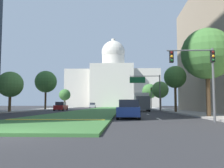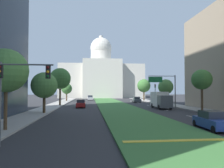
{
  "view_description": "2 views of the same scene",
  "coord_description": "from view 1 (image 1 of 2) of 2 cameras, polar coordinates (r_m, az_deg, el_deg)",
  "views": [
    {
      "loc": [
        4.79,
        -9.34,
        1.23
      ],
      "look_at": [
        2.8,
        32.22,
        4.62
      ],
      "focal_mm": 39.88,
      "sensor_mm": 36.0,
      "label": 1
    },
    {
      "loc": [
        -5.57,
        -5.7,
        3.43
      ],
      "look_at": [
        -0.72,
        41.34,
        4.87
      ],
      "focal_mm": 34.6,
      "sensor_mm": 36.0,
      "label": 2
    }
  ],
  "objects": [
    {
      "name": "street_tree_right_far",
      "position": [
        54.57,
        10.99,
        -1.33
      ],
      "size": [
        3.64,
        3.64,
        6.16
      ],
      "color": "#4C3823",
      "rests_on": "ground_plane"
    },
    {
      "name": "sedan_distant",
      "position": [
        65.54,
        5.56,
        -5.03
      ],
      "size": [
        2.02,
        4.18,
        1.65
      ],
      "color": "#4C5156",
      "rests_on": "ground_plane"
    },
    {
      "name": "street_tree_left_far",
      "position": [
        56.27,
        -14.93,
        0.49
      ],
      "size": [
        4.78,
        4.78,
        8.54
      ],
      "color": "#4C3823",
      "rests_on": "ground_plane"
    },
    {
      "name": "box_truck_delivery",
      "position": [
        43.9,
        6.87,
        -4.04
      ],
      "size": [
        2.4,
        6.4,
        3.2
      ],
      "color": "#4C5156",
      "rests_on": "ground_plane"
    },
    {
      "name": "grass_median",
      "position": [
        55.92,
        -2.19,
        -5.84
      ],
      "size": [
        7.73,
        92.71,
        0.14
      ],
      "primitive_type": "cube",
      "color": "#386B33",
      "rests_on": "ground_plane"
    },
    {
      "name": "ground_plane",
      "position": [
        61.05,
        -1.77,
        -5.81
      ],
      "size": [
        260.0,
        260.0,
        0.0
      ],
      "primitive_type": "plane",
      "color": "#2B2B2D"
    },
    {
      "name": "street_tree_left_mid",
      "position": [
        40.45,
        -22.28,
        -0.1
      ],
      "size": [
        3.87,
        3.87,
        6.16
      ],
      "color": "#4C3823",
      "rests_on": "ground_plane"
    },
    {
      "name": "sedan_midblock",
      "position": [
        49.01,
        -11.64,
        -5.07
      ],
      "size": [
        1.87,
        4.51,
        1.68
      ],
      "color": "maroon",
      "rests_on": "ground_plane"
    },
    {
      "name": "traffic_light_far_right",
      "position": [
        57.72,
        8.99,
        -2.53
      ],
      "size": [
        0.28,
        0.35,
        5.2
      ],
      "color": "#515456",
      "rests_on": "ground_plane"
    },
    {
      "name": "street_tree_right_near",
      "position": [
        24.64,
        20.93,
        6.43
      ],
      "size": [
        4.71,
        4.71,
        8.22
      ],
      "color": "#4C3823",
      "rests_on": "ground_plane"
    },
    {
      "name": "sedan_far_horizon",
      "position": [
        82.06,
        -4.47,
        -4.93
      ],
      "size": [
        2.18,
        4.71,
        1.72
      ],
      "color": "#BCBCC1",
      "rests_on": "ground_plane"
    },
    {
      "name": "street_tree_left_distant",
      "position": [
        75.94,
        -10.78,
        -2.47
      ],
      "size": [
        3.43,
        3.43,
        5.77
      ],
      "color": "#4C3823",
      "rests_on": "ground_plane"
    },
    {
      "name": "street_tree_right_distant",
      "position": [
        74.69,
        8.6,
        -1.67
      ],
      "size": [
        4.41,
        4.41,
        7.28
      ],
      "color": "#4C3823",
      "rests_on": "ground_plane"
    },
    {
      "name": "capitol_building",
      "position": [
        111.84,
        0.28,
        -0.32
      ],
      "size": [
        39.68,
        27.12,
        31.27
      ],
      "color": "beige",
      "rests_on": "ground_plane"
    },
    {
      "name": "street_tree_right_mid",
      "position": [
        37.47,
        14.26,
        1.5
      ],
      "size": [
        3.24,
        3.24,
        6.83
      ],
      "color": "#4C3823",
      "rests_on": "ground_plane"
    },
    {
      "name": "sidewalk_left",
      "position": [
        53.79,
        -17.3,
        -5.68
      ],
      "size": [
        4.0,
        92.71,
        0.15
      ],
      "primitive_type": "cube",
      "color": "#9E9991",
      "rests_on": "ground_plane"
    },
    {
      "name": "sedan_lead_stopped",
      "position": [
        21.74,
        3.97,
        -5.87
      ],
      "size": [
        2.17,
        4.49,
        1.62
      ],
      "color": "navy",
      "rests_on": "ground_plane"
    },
    {
      "name": "traffic_light_near_right",
      "position": [
        18.62,
        19.7,
        3.53
      ],
      "size": [
        3.34,
        0.35,
        5.2
      ],
      "color": "#515456",
      "rests_on": "ground_plane"
    },
    {
      "name": "sidewalk_right",
      "position": [
        51.32,
        12.65,
        -5.83
      ],
      "size": [
        4.0,
        92.71,
        0.15
      ],
      "primitive_type": "cube",
      "color": "#9E9991",
      "rests_on": "ground_plane"
    },
    {
      "name": "median_curb_nose",
      "position": [
        18.0,
        -12.83,
        -7.96
      ],
      "size": [
        6.95,
        0.5,
        0.04
      ],
      "primitive_type": "cube",
      "color": "gold",
      "rests_on": "grass_median"
    },
    {
      "name": "overhead_guide_sign",
      "position": [
        45.19,
        8.35,
        -0.27
      ],
      "size": [
        5.52,
        0.2,
        6.5
      ],
      "color": "#515456",
      "rests_on": "ground_plane"
    },
    {
      "name": "lane_dashes_right",
      "position": [
        46.85,
        6.35,
        -6.13
      ],
      "size": [
        0.16,
        54.16,
        0.01
      ],
      "color": "silver",
      "rests_on": "ground_plane"
    }
  ]
}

